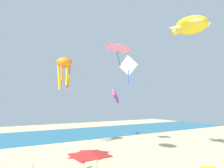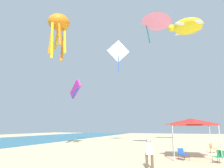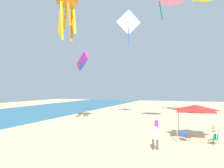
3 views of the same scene
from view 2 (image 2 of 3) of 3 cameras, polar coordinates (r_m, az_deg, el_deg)
name	(u,v)px [view 2 (image 2 of 3)]	position (r m, az deg, el deg)	size (l,w,h in m)	color
canopy_tent	(192,122)	(16.93, 22.56, -10.42)	(3.57, 3.30, 3.05)	#B7B7BC
folding_chair_near_cooler	(219,156)	(15.64, 29.17, -18.07)	(0.81, 0.81, 0.82)	black
folding_chair_facing_ocean	(182,153)	(15.96, 20.13, -18.73)	(0.81, 0.79, 0.82)	black
folding_chair_left_of_tent	(212,148)	(21.30, 27.59, -16.38)	(0.57, 0.65, 0.82)	black
person_beachcomber	(149,150)	(12.20, 10.95, -18.78)	(0.41, 0.46, 1.73)	brown
person_far_stroller	(149,144)	(17.93, 10.83, -17.06)	(0.37, 0.42, 1.57)	#C6B28C
kite_parafoil_magenta	(75,90)	(37.50, -10.83, -1.62)	(3.64, 4.19, 3.14)	#E02D9E
kite_delta_pink	(156,20)	(25.66, 13.05, 18.06)	(4.97, 4.95, 3.12)	pink
kite_diamond_white	(118,52)	(32.36, 1.88, 9.37)	(1.83, 3.41, 5.44)	white
kite_octopus_orange	(59,25)	(25.39, -15.49, 16.57)	(2.59, 2.59, 5.75)	orange
kite_turtle_yellow	(187,27)	(35.72, 21.35, 15.56)	(5.16, 5.76, 2.55)	yellow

